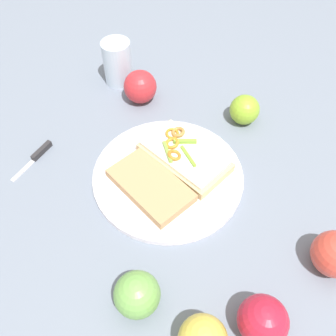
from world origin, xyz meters
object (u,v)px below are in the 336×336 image
at_px(sandwich, 184,156).
at_px(bread_slice_side, 150,185).
at_px(apple_4, 137,294).
at_px(apple_0, 140,87).
at_px(apple_2, 263,321).
at_px(apple_3, 335,254).
at_px(knife, 38,154).
at_px(plate, 168,176).
at_px(apple_5, 245,110).
at_px(drinking_glass, 118,63).

relative_size(sandwich, bread_slice_side, 1.26).
bearing_deg(bread_slice_side, apple_4, -45.89).
bearing_deg(apple_0, apple_2, 125.21).
height_order(sandwich, apple_3, apple_3).
height_order(apple_0, knife, apple_0).
distance_m(plate, sandwich, 0.05).
relative_size(apple_3, apple_4, 1.06).
bearing_deg(apple_5, apple_2, 99.93).
relative_size(plate, apple_3, 3.87).
bearing_deg(bread_slice_side, apple_3, 21.81).
distance_m(apple_2, apple_5, 0.46).
height_order(sandwich, apple_5, apple_5).
bearing_deg(knife, drinking_glass, 178.64).
relative_size(apple_4, drinking_glass, 0.67).
bearing_deg(drinking_glass, plate, 125.72).
bearing_deg(drinking_glass, knife, 72.53).
bearing_deg(plate, apple_2, 129.69).
height_order(sandwich, knife, sandwich).
height_order(plate, drinking_glass, drinking_glass).
relative_size(sandwich, drinking_glass, 1.88).
bearing_deg(apple_0, sandwich, 129.94).
bearing_deg(bread_slice_side, apple_0, 144.39).
height_order(apple_2, apple_4, apple_2).
height_order(apple_4, apple_5, apple_4).
bearing_deg(drinking_glass, apple_3, 142.87).
bearing_deg(apple_5, apple_4, 76.20).
xyz_separation_m(apple_4, drinking_glass, (0.21, -0.53, 0.02)).
height_order(plate, apple_5, apple_5).
relative_size(plate, apple_0, 3.87).
xyz_separation_m(plate, bread_slice_side, (0.02, 0.04, 0.02)).
height_order(apple_5, drinking_glass, drinking_glass).
height_order(plate, bread_slice_side, bread_slice_side).
bearing_deg(apple_3, apple_0, -37.17).
distance_m(plate, apple_0, 0.25).
bearing_deg(apple_0, apple_3, 142.83).
bearing_deg(apple_0, drinking_glass, -36.89).
relative_size(apple_3, drinking_glass, 0.71).
xyz_separation_m(bread_slice_side, apple_0, (0.10, -0.26, 0.02)).
bearing_deg(sandwich, apple_0, 160.28).
bearing_deg(apple_2, sandwich, -57.89).
distance_m(bread_slice_side, apple_3, 0.35).
bearing_deg(bread_slice_side, drinking_glass, 152.32).
relative_size(apple_2, knife, 0.65).
bearing_deg(apple_3, apple_4, 25.50).
relative_size(plate, bread_slice_side, 1.84).
bearing_deg(plate, knife, 2.17).
height_order(drinking_glass, knife, drinking_glass).
distance_m(apple_0, apple_2, 0.57).
bearing_deg(apple_4, knife, -39.44).
xyz_separation_m(bread_slice_side, apple_2, (-0.23, 0.21, 0.02)).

